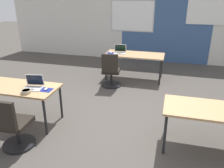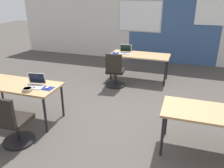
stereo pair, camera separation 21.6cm
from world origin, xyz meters
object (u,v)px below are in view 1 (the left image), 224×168
(mouse_near_left_inner, at_px, (46,89))
(mouse_far_left, at_px, (111,52))
(desk_near_right, at_px, (218,113))
(chair_near_left_inner, at_px, (13,128))
(laptop_near_left_inner, at_px, (33,85))
(desk_near_left, at_px, (16,89))
(desk_far_center, at_px, (135,56))
(snack_bowl, at_px, (26,91))
(laptop_far_left, at_px, (120,51))
(chair_far_left, at_px, (111,73))

(mouse_near_left_inner, relative_size, mouse_far_left, 0.90)
(desk_near_right, relative_size, chair_near_left_inner, 1.74)
(laptop_near_left_inner, relative_size, chair_near_left_inner, 0.40)
(desk_near_left, relative_size, chair_near_left_inner, 1.74)
(desk_near_left, xyz_separation_m, desk_near_right, (3.50, 0.00, 0.00))
(desk_far_center, bearing_deg, laptop_near_left_inner, -116.11)
(chair_near_left_inner, relative_size, snack_bowl, 5.18)
(laptop_near_left_inner, height_order, laptop_far_left, laptop_near_left_inner)
(chair_far_left, relative_size, snack_bowl, 5.18)
(desk_near_left, bearing_deg, laptop_near_left_inner, 0.96)
(snack_bowl, bearing_deg, desk_near_left, 149.82)
(desk_near_right, height_order, chair_near_left_inner, chair_near_left_inner)
(desk_near_right, distance_m, desk_far_center, 3.30)
(mouse_far_left, height_order, snack_bowl, snack_bowl)
(chair_near_left_inner, relative_size, chair_far_left, 1.00)
(chair_near_left_inner, relative_size, laptop_far_left, 2.53)
(mouse_near_left_inner, relative_size, chair_near_left_inner, 0.11)
(laptop_near_left_inner, xyz_separation_m, chair_near_left_inner, (0.08, -0.78, -0.39))
(mouse_near_left_inner, bearing_deg, laptop_near_left_inner, 175.52)
(desk_near_left, relative_size, mouse_far_left, 14.17)
(mouse_near_left_inner, bearing_deg, snack_bowl, -141.21)
(mouse_far_left, xyz_separation_m, snack_bowl, (-0.71, -2.96, 0.01))
(mouse_far_left, bearing_deg, snack_bowl, -103.51)
(mouse_far_left, relative_size, snack_bowl, 0.64)
(desk_near_right, xyz_separation_m, desk_far_center, (-1.75, 2.80, 0.00))
(chair_near_left_inner, height_order, snack_bowl, chair_near_left_inner)
(desk_far_center, xyz_separation_m, mouse_far_left, (-0.66, -0.07, 0.08))
(desk_far_center, xyz_separation_m, chair_far_left, (-0.48, -0.73, -0.28))
(desk_near_right, height_order, laptop_near_left_inner, laptop_near_left_inner)
(desk_far_center, bearing_deg, mouse_near_left_inner, -111.52)
(mouse_near_left_inner, xyz_separation_m, mouse_far_left, (0.45, 2.75, 0.00))
(mouse_far_left, bearing_deg, laptop_far_left, 15.71)
(laptop_near_left_inner, bearing_deg, desk_far_center, 54.29)
(chair_near_left_inner, xyz_separation_m, laptop_far_left, (0.87, 3.57, 0.39))
(desk_near_right, distance_m, mouse_near_left_inner, 2.86)
(desk_near_right, bearing_deg, desk_near_left, 180.00)
(chair_far_left, bearing_deg, mouse_far_left, -81.61)
(laptop_near_left_inner, distance_m, snack_bowl, 0.23)
(desk_far_center, height_order, snack_bowl, snack_bowl)
(desk_near_left, relative_size, snack_bowl, 9.01)
(chair_near_left_inner, bearing_deg, mouse_near_left_inner, -106.70)
(desk_near_right, bearing_deg, mouse_near_left_inner, -179.72)
(chair_far_left, distance_m, snack_bowl, 2.49)
(chair_near_left_inner, distance_m, snack_bowl, 0.67)
(desk_near_left, distance_m, mouse_far_left, 2.95)
(desk_far_center, bearing_deg, chair_near_left_inner, -109.86)
(desk_near_right, height_order, laptop_far_left, laptop_far_left)
(laptop_near_left_inner, height_order, mouse_far_left, laptop_near_left_inner)
(desk_far_center, distance_m, mouse_near_left_inner, 3.03)
(desk_near_left, xyz_separation_m, desk_far_center, (1.75, 2.80, 0.00))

